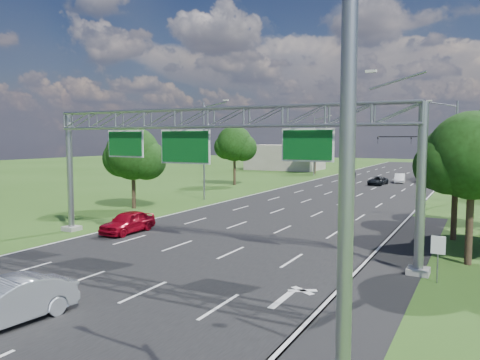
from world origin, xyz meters
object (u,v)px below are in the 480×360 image
Objects in this scene: sign_gantry at (212,128)px; box_truck at (432,171)px; traffic_signal at (435,146)px; regulatory_sign at (438,249)px; silver_sedan at (7,302)px; red_coupe at (128,222)px.

sign_gantry is 52.65m from box_truck.
traffic_signal is 3.79m from box_truck.
silver_sedan is (-12.58, -11.73, -0.74)m from regulatory_sign.
red_coupe is (-14.50, -51.83, -4.43)m from traffic_signal.
silver_sedan is at bearing -137.01° from regulatory_sign.
sign_gantry reaches higher than silver_sedan.
silver_sedan is at bearing -96.65° from traffic_signal.
regulatory_sign is 0.24× the size of box_truck.
sign_gantry reaches higher than red_coupe.
regulatory_sign is (12.07, -1.02, -5.38)m from sign_gantry.
box_truck reaches higher than red_coupe.
box_truck is at bearing 95.53° from regulatory_sign.
regulatory_sign is 17.22m from silver_sedan.
regulatory_sign is 19.56m from red_coupe.
regulatory_sign is at bearing -84.80° from traffic_signal.
sign_gantry is 53.51m from traffic_signal.
box_truck reaches higher than silver_sedan.
box_truck is (7.46, 64.66, 0.77)m from silver_sedan.
traffic_signal reaches higher than box_truck.
traffic_signal is at bearing 90.34° from silver_sedan.
regulatory_sign is at bearing 49.98° from silver_sedan.
red_coupe is at bearing 123.14° from silver_sedan.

